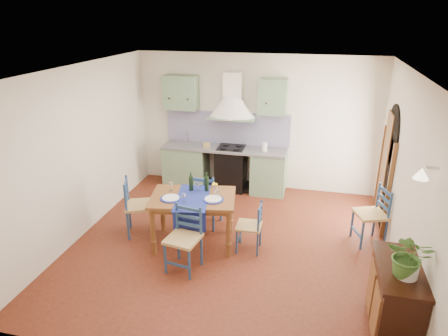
{
  "coord_description": "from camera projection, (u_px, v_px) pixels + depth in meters",
  "views": [
    {
      "loc": [
        1.22,
        -5.49,
        3.56
      ],
      "look_at": [
        -0.15,
        0.3,
        1.22
      ],
      "focal_mm": 32.0,
      "sensor_mm": 36.0,
      "label": 1
    }
  ],
  "objects": [
    {
      "name": "right_wall",
      "position": [
        402.0,
        177.0,
        5.76
      ],
      "size": [
        0.26,
        5.0,
        2.8
      ],
      "color": "beige",
      "rests_on": "ground"
    },
    {
      "name": "chair_near",
      "position": [
        184.0,
        238.0,
        5.76
      ],
      "size": [
        0.52,
        0.52,
        0.97
      ],
      "color": "navy",
      "rests_on": "ground"
    },
    {
      "name": "potted_plant",
      "position": [
        409.0,
        256.0,
        4.16
      ],
      "size": [
        0.52,
        0.47,
        0.5
      ],
      "primitive_type": "imported",
      "rotation": [
        0.0,
        0.0,
        -0.21
      ],
      "color": "#3E6C2A",
      "rests_on": "sideboard"
    },
    {
      "name": "ceiling",
      "position": [
        230.0,
        70.0,
        5.5
      ],
      "size": [
        5.0,
        5.0,
        0.01
      ],
      "primitive_type": "cube",
      "color": "white",
      "rests_on": "back_wall"
    },
    {
      "name": "dining_table",
      "position": [
        193.0,
        202.0,
        6.32
      ],
      "size": [
        1.45,
        1.13,
        1.16
      ],
      "color": "brown",
      "rests_on": "ground"
    },
    {
      "name": "chair_left",
      "position": [
        138.0,
        206.0,
        6.69
      ],
      "size": [
        0.61,
        0.61,
        1.0
      ],
      "color": "navy",
      "rests_on": "ground"
    },
    {
      "name": "back_wall",
      "position": [
        231.0,
        140.0,
        8.32
      ],
      "size": [
        5.0,
        0.96,
        2.8
      ],
      "color": "beige",
      "rests_on": "ground"
    },
    {
      "name": "chair_right",
      "position": [
        251.0,
        226.0,
        6.24
      ],
      "size": [
        0.39,
        0.39,
        0.82
      ],
      "color": "navy",
      "rests_on": "ground"
    },
    {
      "name": "left_wall",
      "position": [
        81.0,
        152.0,
        6.56
      ],
      "size": [
        0.04,
        5.0,
        2.8
      ],
      "primitive_type": "cube",
      "color": "beige",
      "rests_on": "ground"
    },
    {
      "name": "chair_far",
      "position": [
        206.0,
        199.0,
        6.95
      ],
      "size": [
        0.51,
        0.51,
        1.0
      ],
      "color": "navy",
      "rests_on": "ground"
    },
    {
      "name": "chair_spare",
      "position": [
        372.0,
        215.0,
        6.43
      ],
      "size": [
        0.58,
        0.58,
        0.97
      ],
      "color": "navy",
      "rests_on": "ground"
    },
    {
      "name": "sideboard",
      "position": [
        394.0,
        299.0,
        4.55
      ],
      "size": [
        0.5,
        1.05,
        0.94
      ],
      "color": "black",
      "rests_on": "ground"
    },
    {
      "name": "floor",
      "position": [
        229.0,
        245.0,
        6.53
      ],
      "size": [
        5.0,
        5.0,
        0.0
      ],
      "primitive_type": "plane",
      "color": "#49190F",
      "rests_on": "ground"
    }
  ]
}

